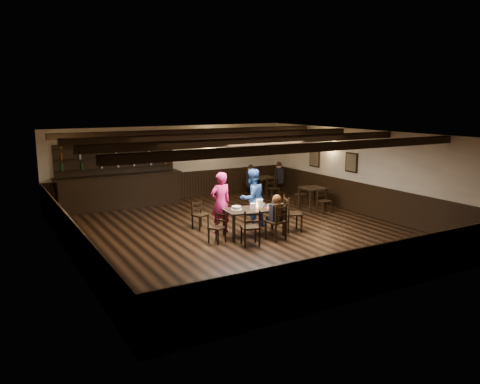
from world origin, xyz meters
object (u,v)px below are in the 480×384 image
chair_near_left (251,225)px  chair_near_right (278,219)px  woman_pink (221,203)px  cake (236,208)px  bar_counter (119,186)px  man_blue (252,198)px  dining_table (254,211)px

chair_near_left → chair_near_right: 0.88m
woman_pink → cake: woman_pink is taller
chair_near_left → bar_counter: bearing=105.4°
chair_near_left → man_blue: 1.81m
woman_pink → bar_counter: bar_counter is taller
woman_pink → dining_table: bearing=127.0°
chair_near_left → cake: 0.92m
dining_table → bar_counter: (-2.18, 5.20, 0.05)m
chair_near_left → man_blue: man_blue is taller
woman_pink → man_blue: bearing=178.4°
woman_pink → chair_near_right: bearing=120.9°
chair_near_right → cake: bearing=135.2°
dining_table → man_blue: 0.88m
chair_near_right → cake: chair_near_right is taller
dining_table → man_blue: man_blue is taller
chair_near_left → cake: chair_near_left is taller
woman_pink → bar_counter: 4.74m
cake → dining_table: bearing=-16.2°
dining_table → woman_pink: size_ratio=0.98×
chair_near_left → woman_pink: woman_pink is taller
cake → chair_near_left: bearing=-94.7°
chair_near_left → chair_near_right: (0.87, 0.09, 0.02)m
chair_near_left → chair_near_right: bearing=6.0°
cake → bar_counter: bearing=108.7°
dining_table → woman_pink: (-0.63, 0.73, 0.17)m
bar_counter → chair_near_left: bearing=-74.6°
chair_near_left → chair_near_right: chair_near_right is taller
chair_near_right → bar_counter: size_ratio=0.23×
chair_near_right → bar_counter: bar_counter is taller
bar_counter → woman_pink: bearing=-70.9°
woman_pink → man_blue: 1.03m
chair_near_right → chair_near_left: bearing=-174.0°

